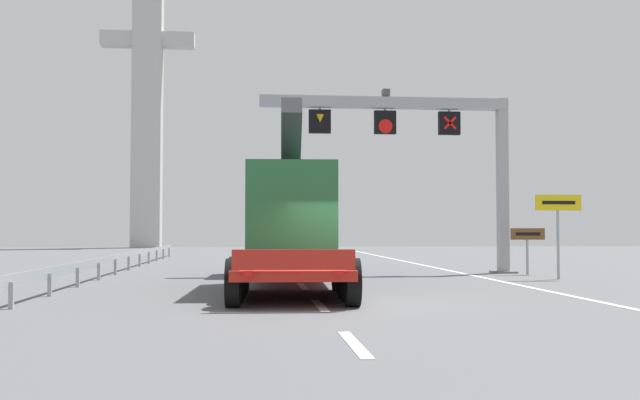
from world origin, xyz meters
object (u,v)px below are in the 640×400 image
at_px(heavy_haul_truck_red, 290,222).
at_px(exit_sign_yellow, 558,214).
at_px(bridge_pylon_distant, 148,76).
at_px(overhead_lane_gantry, 422,134).
at_px(tourist_info_sign_brown, 528,240).

xyz_separation_m(heavy_haul_truck_red, exit_sign_yellow, (9.52, 0.77, 0.30)).
bearing_deg(bridge_pylon_distant, exit_sign_yellow, -65.73).
xyz_separation_m(overhead_lane_gantry, bridge_pylon_distant, (-16.97, 42.62, 11.14)).
distance_m(exit_sign_yellow, bridge_pylon_distant, 52.94).
height_order(exit_sign_yellow, tourist_info_sign_brown, exit_sign_yellow).
relative_size(heavy_haul_truck_red, bridge_pylon_distant, 0.43).
height_order(exit_sign_yellow, bridge_pylon_distant, bridge_pylon_distant).
bearing_deg(heavy_haul_truck_red, bridge_pylon_distant, 103.60).
relative_size(overhead_lane_gantry, exit_sign_yellow, 3.45).
bearing_deg(overhead_lane_gantry, bridge_pylon_distant, 111.71).
height_order(heavy_haul_truck_red, bridge_pylon_distant, bridge_pylon_distant).
bearing_deg(heavy_haul_truck_red, overhead_lane_gantry, 39.50).
bearing_deg(exit_sign_yellow, bridge_pylon_distant, 114.27).
distance_m(tourist_info_sign_brown, bridge_pylon_distant, 50.92).
distance_m(heavy_haul_truck_red, exit_sign_yellow, 9.55).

